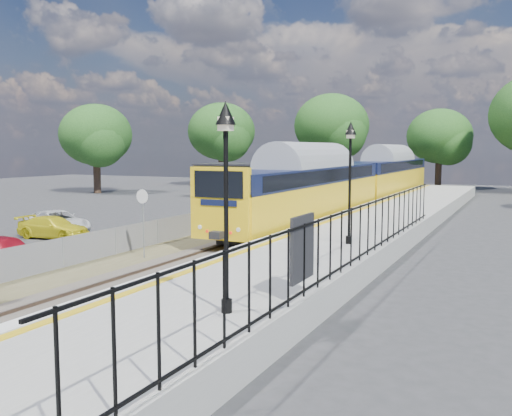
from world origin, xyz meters
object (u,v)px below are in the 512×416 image
Objects in this scene: speed_sign at (143,212)px; car_yellow at (53,227)px; car_white at (57,222)px; train at (357,178)px; victorian_lamp_south at (226,158)px; car_red at (5,252)px; victorian_lamp_north at (350,154)px.

speed_sign is 0.75× the size of car_yellow.
car_yellow is 0.85× the size of car_white.
train is 22.07m from car_yellow.
victorian_lamp_south is 13.11m from car_red.
victorian_lamp_south is 1.03× the size of car_white.
car_yellow is at bearing -117.14° from train.
car_red is at bearing -153.65° from car_yellow.
car_yellow is at bearing -123.94° from car_white.
train reaches higher than car_white.
car_red is at bearing 160.32° from victorian_lamp_south.
victorian_lamp_north reaches higher than car_yellow.
victorian_lamp_north is 1.61× the size of speed_sign.
victorian_lamp_south is 11.55m from speed_sign.
car_red is (-3.70, -3.61, -1.33)m from speed_sign.
car_white is (-16.24, 1.45, -3.68)m from victorian_lamp_north.
car_white is (-8.30, 3.60, -1.33)m from speed_sign.
victorian_lamp_north reaches higher than car_red.
victorian_lamp_north is 0.11× the size of train.
victorian_lamp_north is at bearing -77.54° from car_white.
victorian_lamp_north is 13.51m from car_red.
train is at bearing 100.43° from victorian_lamp_south.
victorian_lamp_south reaches higher than car_white.
train reaches higher than speed_sign.
train is 26.47m from car_red.
victorian_lamp_south is at bearing -79.57° from train.
speed_sign is at bearing -96.85° from train.
car_white is at bearing 145.16° from victorian_lamp_south.
victorian_lamp_south is at bearing -39.77° from speed_sign.
speed_sign is (-8.15, 7.85, -2.35)m from victorian_lamp_south.
speed_sign is at bearing -39.32° from car_red.
victorian_lamp_south is 30.44m from train.
car_yellow is (-15.53, 10.30, -3.75)m from victorian_lamp_south.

